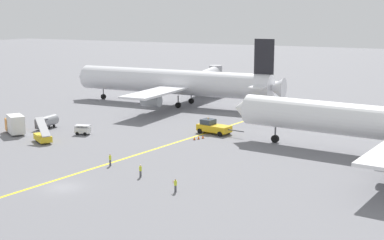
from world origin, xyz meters
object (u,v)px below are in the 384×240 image
pushback_tug (213,127)px  ground_crew_wing_walker_right (140,171)px  airliner_at_gate_left (173,82)px  traffic_cone_wingtip_port (203,137)px  traffic_cone_nose_right (199,138)px  jet_bridge (209,74)px  ground_crew_ramp_agent_by_cones (175,185)px  traffic_cone_nose_left (194,138)px  gse_catering_truck_tall (15,124)px  gse_baggage_cart_near_cluster (83,130)px  gse_stair_truck_yellow (43,136)px  gse_fuel_bowser_stubby (47,122)px  ground_crew_marshaller_foreground (110,160)px

pushback_tug → ground_crew_wing_walker_right: (3.47, -28.97, -0.29)m
airliner_at_gate_left → traffic_cone_wingtip_port: bearing=-51.8°
traffic_cone_nose_right → jet_bridge: jet_bridge is taller
ground_crew_ramp_agent_by_cones → traffic_cone_nose_left: size_ratio=2.76×
airliner_at_gate_left → ground_crew_ramp_agent_by_cones: size_ratio=32.84×
ground_crew_wing_walker_right → jet_bridge: 84.38m
gse_catering_truck_tall → ground_crew_ramp_agent_by_cones: size_ratio=3.75×
gse_baggage_cart_near_cluster → ground_crew_wing_walker_right: 29.22m
gse_stair_truck_yellow → ground_crew_ramp_agent_by_cones: gse_stair_truck_yellow is taller
pushback_tug → ground_crew_wing_walker_right: size_ratio=5.48×
gse_baggage_cart_near_cluster → traffic_cone_nose_left: 20.47m
traffic_cone_nose_left → traffic_cone_nose_right: (0.38, 0.84, 0.00)m
ground_crew_wing_walker_right → gse_baggage_cart_near_cluster: bearing=144.1°
pushback_tug → ground_crew_ramp_agent_by_cones: pushback_tug is taller
gse_fuel_bowser_stubby → ground_crew_marshaller_foreground: gse_fuel_bowser_stubby is taller
gse_catering_truck_tall → ground_crew_wing_walker_right: size_ratio=3.63×
airliner_at_gate_left → pushback_tug: (22.31, -24.14, -4.20)m
ground_crew_ramp_agent_by_cones → ground_crew_marshaller_foreground: size_ratio=0.95×
ground_crew_marshaller_foreground → jet_bridge: 79.75m
gse_catering_truck_tall → jet_bridge: bearing=85.4°
ground_crew_ramp_agent_by_cones → gse_stair_truck_yellow: bearing=159.4°
pushback_tug → ground_crew_marshaller_foreground: (-3.40, -26.38, -0.28)m
traffic_cone_nose_left → gse_fuel_bowser_stubby: bearing=-170.7°
gse_baggage_cart_near_cluster → jet_bridge: 62.25m
gse_catering_truck_tall → traffic_cone_nose_left: 32.68m
pushback_tug → gse_catering_truck_tall: (-31.32, -17.10, 0.57)m
ground_crew_ramp_agent_by_cones → ground_crew_wing_walker_right: ground_crew_wing_walker_right is taller
gse_baggage_cart_near_cluster → ground_crew_marshaller_foreground: 22.22m
traffic_cone_nose_right → gse_baggage_cart_near_cluster: bearing=-162.1°
gse_baggage_cart_near_cluster → traffic_cone_nose_left: gse_baggage_cart_near_cluster is taller
traffic_cone_wingtip_port → ground_crew_marshaller_foreground: bearing=-99.3°
ground_crew_ramp_agent_by_cones → traffic_cone_nose_left: (-11.21, 25.97, -0.58)m
gse_stair_truck_yellow → traffic_cone_wingtip_port: gse_stair_truck_yellow is taller
traffic_cone_nose_left → traffic_cone_wingtip_port: bearing=67.7°
pushback_tug → traffic_cone_nose_left: size_ratio=15.64×
traffic_cone_nose_left → traffic_cone_nose_right: size_ratio=1.00×
gse_fuel_bowser_stubby → jet_bridge: size_ratio=0.22×
pushback_tug → traffic_cone_wingtip_port: bearing=-87.5°
ground_crew_wing_walker_right → traffic_cone_nose_right: (-3.62, 23.59, -0.61)m
traffic_cone_wingtip_port → traffic_cone_nose_right: size_ratio=1.00×
pushback_tug → ground_crew_ramp_agent_by_cones: size_ratio=5.67×
airliner_at_gate_left → ground_crew_ramp_agent_by_cones: 65.43m
gse_catering_truck_tall → ground_crew_marshaller_foreground: gse_catering_truck_tall is taller
gse_baggage_cart_near_cluster → jet_bridge: jet_bridge is taller
traffic_cone_nose_left → jet_bridge: size_ratio=0.03×
pushback_tug → jet_bridge: size_ratio=0.41×
pushback_tug → ground_crew_wing_walker_right: pushback_tug is taller
gse_baggage_cart_near_cluster → airliner_at_gate_left: bearing=93.3°
ground_crew_wing_walker_right → traffic_cone_nose_left: size_ratio=2.85×
gse_stair_truck_yellow → ground_crew_marshaller_foreground: gse_stair_truck_yellow is taller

